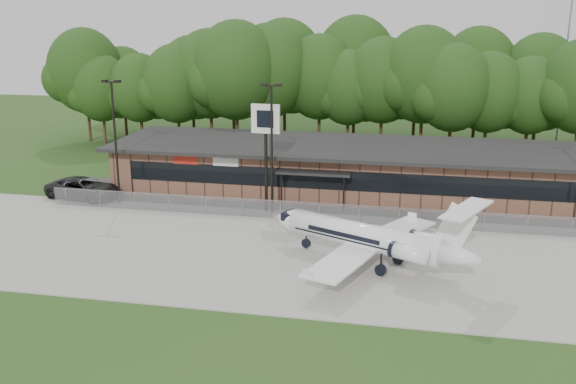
% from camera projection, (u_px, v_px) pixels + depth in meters
% --- Properties ---
extents(ground, '(160.00, 160.00, 0.00)m').
position_uv_depth(ground, '(295.00, 310.00, 34.35)').
color(ground, '#27491A').
rests_on(ground, ground).
extents(apron, '(64.00, 18.00, 0.08)m').
position_uv_depth(apron, '(318.00, 256.00, 41.89)').
color(apron, '#9E9B93').
rests_on(apron, ground).
extents(parking_lot, '(50.00, 9.00, 0.06)m').
position_uv_depth(parking_lot, '(339.00, 206.00, 52.74)').
color(parking_lot, '#383835').
rests_on(parking_lot, ground).
extents(terminal, '(41.00, 11.65, 4.30)m').
position_uv_depth(terminal, '(346.00, 168.00, 56.34)').
color(terminal, brown).
rests_on(terminal, ground).
extents(fence, '(46.00, 0.04, 1.52)m').
position_uv_depth(fence, '(332.00, 213.00, 48.29)').
color(fence, gray).
rests_on(fence, ground).
extents(treeline, '(72.00, 12.00, 15.00)m').
position_uv_depth(treeline, '(366.00, 85.00, 71.93)').
color(treeline, '#183912').
rests_on(treeline, ground).
extents(radio_mast, '(0.20, 0.20, 25.00)m').
position_uv_depth(radio_mast, '(568.00, 38.00, 72.01)').
color(radio_mast, gray).
rests_on(radio_mast, ground).
extents(light_pole_left, '(1.55, 0.30, 10.23)m').
position_uv_depth(light_pole_left, '(115.00, 133.00, 51.75)').
color(light_pole_left, black).
rests_on(light_pole_left, ground).
extents(light_pole_mid, '(1.55, 0.30, 10.23)m').
position_uv_depth(light_pole_mid, '(272.00, 139.00, 49.25)').
color(light_pole_mid, black).
rests_on(light_pole_mid, ground).
extents(business_jet, '(14.48, 12.90, 5.02)m').
position_uv_depth(business_jet, '(371.00, 239.00, 39.79)').
color(business_jet, white).
rests_on(business_jet, ground).
extents(suv, '(6.87, 3.97, 1.80)m').
position_uv_depth(suv, '(84.00, 188.00, 54.62)').
color(suv, '#28292B').
rests_on(suv, ground).
extents(pole_sign, '(2.26, 0.38, 8.60)m').
position_uv_depth(pole_sign, '(266.00, 130.00, 49.47)').
color(pole_sign, black).
rests_on(pole_sign, ground).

